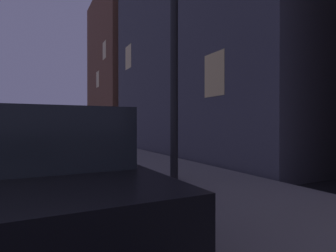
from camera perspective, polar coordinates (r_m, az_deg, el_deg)
car_black at (r=3.48m, az=-25.95°, el=-9.11°), size 2.04×4.43×1.43m
car_silver at (r=9.21m, az=-26.27°, el=-3.20°), size 2.19×4.54×1.43m
street_lamp at (r=6.13m, az=1.28°, el=24.40°), size 0.44×0.44×5.48m
building_mid at (r=13.57m, az=14.53°, el=19.54°), size 7.86×11.47×11.47m
building_far at (r=22.86m, az=-5.84°, el=11.58°), size 6.84×8.63×11.43m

